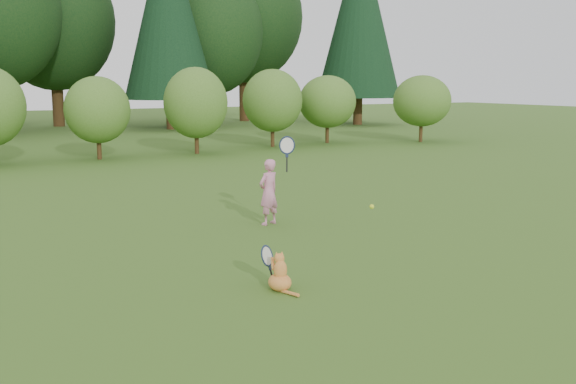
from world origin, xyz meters
TOP-DOWN VIEW (x-y plane):
  - ground at (0.00, 0.00)m, footprint 100.00×100.00m
  - shrub_row at (0.00, 13.00)m, footprint 28.00×3.00m
  - child at (0.33, 1.72)m, footprint 0.67×0.48m
  - cat at (-1.07, -1.41)m, footprint 0.35×0.64m
  - tennis_ball at (1.09, -0.14)m, footprint 0.07×0.07m

SIDE VIEW (x-z plane):
  - ground at x=0.00m, z-range 0.00..0.00m
  - cat at x=-1.07m, z-range -0.07..0.53m
  - tennis_ball at x=1.09m, z-range 0.52..0.59m
  - child at x=0.33m, z-range -0.24..1.39m
  - shrub_row at x=0.00m, z-range 0.00..2.80m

